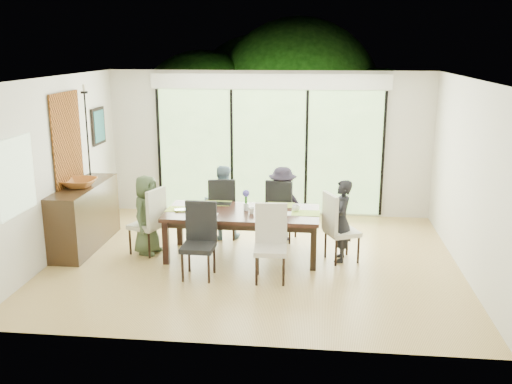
# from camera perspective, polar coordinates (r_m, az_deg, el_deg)

# --- Properties ---
(floor) EXTENTS (6.00, 5.00, 0.01)m
(floor) POSITION_cam_1_polar(r_m,az_deg,el_deg) (8.64, -0.18, -6.88)
(floor) COLOR olive
(floor) RESTS_ON ground
(ceiling) EXTENTS (6.00, 5.00, 0.01)m
(ceiling) POSITION_cam_1_polar(r_m,az_deg,el_deg) (8.06, -0.20, 11.37)
(ceiling) COLOR white
(ceiling) RESTS_ON wall_back
(wall_back) EXTENTS (6.00, 0.02, 2.70)m
(wall_back) POSITION_cam_1_polar(r_m,az_deg,el_deg) (10.70, 1.32, 4.84)
(wall_back) COLOR beige
(wall_back) RESTS_ON floor
(wall_front) EXTENTS (6.00, 0.02, 2.70)m
(wall_front) POSITION_cam_1_polar(r_m,az_deg,el_deg) (5.84, -2.95, -3.44)
(wall_front) COLOR beige
(wall_front) RESTS_ON floor
(wall_left) EXTENTS (0.02, 5.00, 2.70)m
(wall_left) POSITION_cam_1_polar(r_m,az_deg,el_deg) (9.08, -19.44, 2.26)
(wall_left) COLOR white
(wall_left) RESTS_ON floor
(wall_right) EXTENTS (0.02, 5.00, 2.70)m
(wall_right) POSITION_cam_1_polar(r_m,az_deg,el_deg) (8.46, 20.52, 1.32)
(wall_right) COLOR white
(wall_right) RESTS_ON floor
(glass_doors) EXTENTS (4.20, 0.02, 2.30)m
(glass_doors) POSITION_cam_1_polar(r_m,az_deg,el_deg) (10.68, 1.30, 4.01)
(glass_doors) COLOR #598C3F
(glass_doors) RESTS_ON wall_back
(blinds_header) EXTENTS (4.40, 0.06, 0.28)m
(blinds_header) POSITION_cam_1_polar(r_m,az_deg,el_deg) (10.51, 1.33, 10.99)
(blinds_header) COLOR white
(blinds_header) RESTS_ON wall_back
(mullion_a) EXTENTS (0.05, 0.04, 2.30)m
(mullion_a) POSITION_cam_1_polar(r_m,az_deg,el_deg) (11.05, -9.65, 4.16)
(mullion_a) COLOR black
(mullion_a) RESTS_ON wall_back
(mullion_b) EXTENTS (0.05, 0.04, 2.30)m
(mullion_b) POSITION_cam_1_polar(r_m,az_deg,el_deg) (10.75, -2.43, 4.08)
(mullion_b) COLOR black
(mullion_b) RESTS_ON wall_back
(mullion_c) EXTENTS (0.05, 0.04, 2.30)m
(mullion_c) POSITION_cam_1_polar(r_m,az_deg,el_deg) (10.64, 5.06, 3.91)
(mullion_c) COLOR black
(mullion_c) RESTS_ON wall_back
(mullion_d) EXTENTS (0.05, 0.04, 2.30)m
(mullion_d) POSITION_cam_1_polar(r_m,az_deg,el_deg) (10.70, 12.59, 3.69)
(mullion_d) COLOR black
(mullion_d) RESTS_ON wall_back
(side_window) EXTENTS (0.02, 0.90, 1.00)m
(side_window) POSITION_cam_1_polar(r_m,az_deg,el_deg) (7.99, -22.91, 1.46)
(side_window) COLOR #8CAD7F
(side_window) RESTS_ON wall_left
(deck) EXTENTS (6.00, 1.80, 0.10)m
(deck) POSITION_cam_1_polar(r_m,az_deg,el_deg) (11.87, 1.65, -1.11)
(deck) COLOR #523B23
(deck) RESTS_ON ground
(rail_top) EXTENTS (6.00, 0.08, 0.06)m
(rail_top) POSITION_cam_1_polar(r_m,az_deg,el_deg) (12.50, 1.97, 2.52)
(rail_top) COLOR brown
(rail_top) RESTS_ON deck
(foliage_left) EXTENTS (3.20, 3.20, 3.20)m
(foliage_left) POSITION_cam_1_polar(r_m,az_deg,el_deg) (13.58, -5.33, 7.24)
(foliage_left) COLOR #14380F
(foliage_left) RESTS_ON ground
(foliage_mid) EXTENTS (4.00, 4.00, 4.00)m
(foliage_mid) POSITION_cam_1_polar(r_m,az_deg,el_deg) (13.87, 4.19, 8.91)
(foliage_mid) COLOR #14380F
(foliage_mid) RESTS_ON ground
(foliage_right) EXTENTS (2.80, 2.80, 2.80)m
(foliage_right) POSITION_cam_1_polar(r_m,az_deg,el_deg) (13.20, 11.89, 5.99)
(foliage_right) COLOR #14380F
(foliage_right) RESTS_ON ground
(foliage_far) EXTENTS (3.60, 3.60, 3.60)m
(foliage_far) POSITION_cam_1_polar(r_m,az_deg,el_deg) (14.65, 0.33, 8.54)
(foliage_far) COLOR #14380F
(foliage_far) RESTS_ON ground
(table_top) EXTENTS (2.30, 1.05, 0.06)m
(table_top) POSITION_cam_1_polar(r_m,az_deg,el_deg) (8.58, -1.37, -2.12)
(table_top) COLOR black
(table_top) RESTS_ON floor
(table_apron) EXTENTS (2.11, 0.86, 0.10)m
(table_apron) POSITION_cam_1_polar(r_m,az_deg,el_deg) (8.61, -1.37, -2.67)
(table_apron) COLOR black
(table_apron) RESTS_ON floor
(table_leg_fl) EXTENTS (0.09, 0.09, 0.66)m
(table_leg_fl) POSITION_cam_1_polar(r_m,az_deg,el_deg) (8.50, -9.01, -5.02)
(table_leg_fl) COLOR black
(table_leg_fl) RESTS_ON floor
(table_leg_fr) EXTENTS (0.09, 0.09, 0.66)m
(table_leg_fr) POSITION_cam_1_polar(r_m,az_deg,el_deg) (8.22, 5.76, -5.61)
(table_leg_fr) COLOR black
(table_leg_fr) RESTS_ON floor
(table_leg_bl) EXTENTS (0.09, 0.09, 0.66)m
(table_leg_bl) POSITION_cam_1_polar(r_m,az_deg,el_deg) (9.29, -7.64, -3.27)
(table_leg_bl) COLOR black
(table_leg_bl) RESTS_ON floor
(table_leg_br) EXTENTS (0.09, 0.09, 0.66)m
(table_leg_br) POSITION_cam_1_polar(r_m,az_deg,el_deg) (9.03, 5.83, -3.74)
(table_leg_br) COLOR black
(table_leg_br) RESTS_ON floor
(chair_left_end) EXTENTS (0.57, 0.57, 1.05)m
(chair_left_end) POSITION_cam_1_polar(r_m,az_deg,el_deg) (8.95, -10.95, -2.79)
(chair_left_end) COLOR silver
(chair_left_end) RESTS_ON floor
(chair_right_end) EXTENTS (0.58, 0.58, 1.05)m
(chair_right_end) POSITION_cam_1_polar(r_m,az_deg,el_deg) (8.57, 8.64, -3.46)
(chair_right_end) COLOR beige
(chair_right_end) RESTS_ON floor
(chair_far_left) EXTENTS (0.50, 0.50, 1.05)m
(chair_far_left) POSITION_cam_1_polar(r_m,az_deg,el_deg) (9.50, -3.38, -1.52)
(chair_far_left) COLOR black
(chair_far_left) RESTS_ON floor
(chair_far_right) EXTENTS (0.53, 0.53, 1.05)m
(chair_far_right) POSITION_cam_1_polar(r_m,az_deg,el_deg) (9.39, 2.65, -1.70)
(chair_far_right) COLOR black
(chair_far_right) RESTS_ON floor
(chair_near_left) EXTENTS (0.45, 0.45, 1.05)m
(chair_near_left) POSITION_cam_1_polar(r_m,az_deg,el_deg) (7.90, -5.81, -4.93)
(chair_near_left) COLOR black
(chair_near_left) RESTS_ON floor
(chair_near_right) EXTENTS (0.46, 0.46, 1.05)m
(chair_near_right) POSITION_cam_1_polar(r_m,az_deg,el_deg) (7.76, 1.46, -5.23)
(chair_near_right) COLOR beige
(chair_near_right) RESTS_ON floor
(person_left_end) EXTENTS (0.50, 0.65, 1.24)m
(person_left_end) POSITION_cam_1_polar(r_m,az_deg,el_deg) (8.91, -10.85, -2.23)
(person_left_end) COLOR #435438
(person_left_end) RESTS_ON floor
(person_right_end) EXTENTS (0.38, 0.59, 1.24)m
(person_right_end) POSITION_cam_1_polar(r_m,az_deg,el_deg) (8.54, 8.53, -2.87)
(person_right_end) COLOR black
(person_right_end) RESTS_ON floor
(person_far_left) EXTENTS (0.65, 0.49, 1.24)m
(person_far_left) POSITION_cam_1_polar(r_m,az_deg,el_deg) (9.46, -3.41, -1.02)
(person_far_left) COLOR #7899AE
(person_far_left) RESTS_ON floor
(person_far_right) EXTENTS (0.59, 0.39, 1.24)m
(person_far_right) POSITION_cam_1_polar(r_m,az_deg,el_deg) (9.34, 2.65, -1.20)
(person_far_right) COLOR #231E2D
(person_far_right) RESTS_ON floor
(placemat_left) EXTENTS (0.42, 0.31, 0.01)m
(placemat_left) POSITION_cam_1_polar(r_m,az_deg,el_deg) (8.75, -7.56, -1.71)
(placemat_left) COLOR #ACC446
(placemat_left) RESTS_ON table_top
(placemat_right) EXTENTS (0.42, 0.31, 0.01)m
(placemat_right) POSITION_cam_1_polar(r_m,az_deg,el_deg) (8.50, 4.99, -2.11)
(placemat_right) COLOR #9DC546
(placemat_right) RESTS_ON table_top
(placemat_far_l) EXTENTS (0.42, 0.31, 0.01)m
(placemat_far_l) POSITION_cam_1_polar(r_m,az_deg,el_deg) (9.02, -3.87, -1.11)
(placemat_far_l) COLOR olive
(placemat_far_l) RESTS_ON table_top
(placemat_far_r) EXTENTS (0.42, 0.31, 0.01)m
(placemat_far_r) POSITION_cam_1_polar(r_m,az_deg,el_deg) (8.90, 2.48, -1.30)
(placemat_far_r) COLOR #93AD3D
(placemat_far_r) RESTS_ON table_top
(placemat_paper) EXTENTS (0.42, 0.31, 0.01)m
(placemat_paper) POSITION_cam_1_polar(r_m,az_deg,el_deg) (8.38, -5.38, -2.38)
(placemat_paper) COLOR white
(placemat_paper) RESTS_ON table_top
(tablet_far_l) EXTENTS (0.25, 0.17, 0.01)m
(tablet_far_l) POSITION_cam_1_polar(r_m,az_deg,el_deg) (8.95, -3.30, -1.17)
(tablet_far_l) COLOR black
(tablet_far_l) RESTS_ON table_top
(tablet_far_r) EXTENTS (0.23, 0.16, 0.01)m
(tablet_far_r) POSITION_cam_1_polar(r_m,az_deg,el_deg) (8.86, 2.13, -1.34)
(tablet_far_r) COLOR black
(tablet_far_r) RESTS_ON table_top
(papers) EXTENTS (0.29, 0.21, 0.00)m
(papers) POSITION_cam_1_polar(r_m,az_deg,el_deg) (8.46, 3.29, -2.17)
(papers) COLOR white
(papers) RESTS_ON table_top
(platter_base) EXTENTS (0.25, 0.25, 0.02)m
(platter_base) POSITION_cam_1_polar(r_m,az_deg,el_deg) (8.38, -5.38, -2.28)
(platter_base) COLOR white
(platter_base) RESTS_ON table_top
(platter_snacks) EXTENTS (0.19, 0.19, 0.01)m
(platter_snacks) POSITION_cam_1_polar(r_m,az_deg,el_deg) (8.37, -5.38, -2.17)
(platter_snacks) COLOR #D75319
(platter_snacks) RESTS_ON table_top
(vase) EXTENTS (0.08, 0.08, 0.12)m
(vase) POSITION_cam_1_polar(r_m,az_deg,el_deg) (8.60, -1.00, -1.49)
(vase) COLOR silver
(vase) RESTS_ON table_top
(hyacinth_stems) EXTENTS (0.04, 0.04, 0.15)m
(hyacinth_stems) POSITION_cam_1_polar(r_m,az_deg,el_deg) (8.57, -1.01, -0.75)
(hyacinth_stems) COLOR #337226
(hyacinth_stems) RESTS_ON table_top
(hyacinth_blooms) EXTENTS (0.11, 0.11, 0.11)m
(hyacinth_blooms) POSITION_cam_1_polar(r_m,az_deg,el_deg) (8.54, -1.01, -0.13)
(hyacinth_blooms) COLOR #554CBF
(hyacinth_blooms) RESTS_ON table_top
(laptop) EXTENTS (0.36, 0.29, 0.02)m
(laptop) POSITION_cam_1_polar(r_m,az_deg,el_deg) (8.63, -7.07, -1.86)
(laptop) COLOR silver
(laptop) RESTS_ON table_top
(cup_a) EXTENTS (0.13, 0.13, 0.09)m
(cup_a) POSITION_cam_1_polar(r_m,az_deg,el_deg) (8.82, -5.76, -1.23)
(cup_a) COLOR white
(cup_a) RESTS_ON table_top
(cup_b) EXTENTS (0.13, 0.13, 0.09)m
(cup_b) POSITION_cam_1_polar(r_m,az_deg,el_deg) (8.45, -0.46, -1.88)
(cup_b) COLOR white
(cup_b) RESTS_ON table_top
(cup_c) EXTENTS (0.14, 0.14, 0.09)m
(cup_c) POSITION_cam_1_polar(r_m,az_deg,el_deg) (8.59, 4.01, -1.62)
(cup_c) COLOR white
(cup_c) RESTS_ON table_top
(book) EXTENTS (0.17, 0.22, 0.02)m
(book) POSITION_cam_1_polar(r_m,az_deg,el_deg) (8.59, 0.32, -1.84)
(book) COLOR white
(book) RESTS_ON table_top
(sideboard) EXTENTS (0.50, 1.79, 1.01)m
(sideboard) POSITION_cam_1_polar(r_m,az_deg,el_deg) (9.48, -16.77, -2.32)
(sideboard) COLOR black
(sideboard) RESTS_ON floor
(bowl) EXTENTS (0.53, 0.53, 0.13)m
(bowl) POSITION_cam_1_polar(r_m,az_deg,el_deg) (9.25, -17.27, 0.87)
(bowl) COLOR #935020
(bowl) RESTS_ON sideboard
(candlestick_base) EXTENTS (0.11, 0.11, 0.04)m
(candlestick_base) POSITION_cam_1_polar(r_m,az_deg,el_deg) (9.66, -16.21, 1.26)
(candlestick_base) COLOR black
(candlestick_base) RESTS_ON sideboard
(candlestick_shaft) EXTENTS (0.03, 0.03, 1.40)m
(candlestick_shaft) POSITION_cam_1_polar(r_m,az_deg,el_deg) (9.53, -16.51, 5.38)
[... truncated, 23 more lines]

